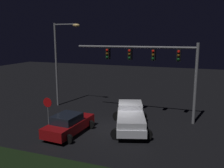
# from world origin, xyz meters

# --- Properties ---
(ground_plane) EXTENTS (80.00, 80.00, 0.00)m
(ground_plane) POSITION_xyz_m (0.00, 0.00, 0.00)
(ground_plane) COLOR black
(pickup_truck) EXTENTS (3.94, 5.75, 1.80)m
(pickup_truck) POSITION_xyz_m (0.68, 0.37, 1.00)
(pickup_truck) COLOR silver
(pickup_truck) RESTS_ON ground_plane
(car_sedan) EXTENTS (2.69, 4.52, 1.51)m
(car_sedan) POSITION_xyz_m (-3.24, -2.16, 0.74)
(car_sedan) COLOR maroon
(car_sedan) RESTS_ON ground_plane
(traffic_signal_gantry) EXTENTS (10.32, 0.56, 6.50)m
(traffic_signal_gantry) POSITION_xyz_m (1.80, 3.18, 5.03)
(traffic_signal_gantry) COLOR slate
(traffic_signal_gantry) RESTS_ON ground_plane
(street_lamp_left) EXTENTS (2.81, 0.44, 8.24)m
(street_lamp_left) POSITION_xyz_m (-7.58, 4.14, 5.20)
(street_lamp_left) COLOR slate
(street_lamp_left) RESTS_ON ground_plane
(stop_sign) EXTENTS (0.76, 0.08, 2.23)m
(stop_sign) POSITION_xyz_m (-5.72, -1.08, 1.56)
(stop_sign) COLOR slate
(stop_sign) RESTS_ON ground_plane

